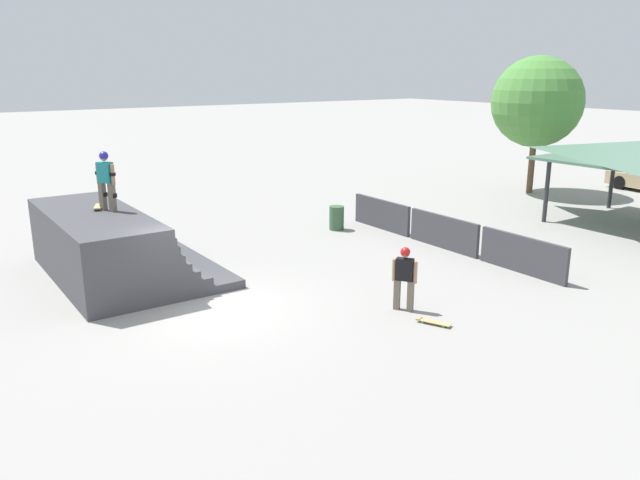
# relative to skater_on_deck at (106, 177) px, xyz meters

# --- Properties ---
(ground_plane) EXTENTS (160.00, 160.00, 0.00)m
(ground_plane) POSITION_rel_skater_on_deck_xyz_m (3.68, 1.07, -2.77)
(ground_plane) COLOR gray
(quarter_pipe_ramp) EXTENTS (5.90, 4.03, 1.85)m
(quarter_pipe_ramp) POSITION_rel_skater_on_deck_xyz_m (-0.01, -0.08, -1.94)
(quarter_pipe_ramp) COLOR #424247
(quarter_pipe_ramp) RESTS_ON ground
(skater_on_deck) EXTENTS (0.66, 0.47, 1.60)m
(skater_on_deck) POSITION_rel_skater_on_deck_xyz_m (0.00, 0.00, 0.00)
(skater_on_deck) COLOR #6B6051
(skater_on_deck) RESTS_ON quarter_pipe_ramp
(skateboard_on_deck) EXTENTS (0.80, 0.47, 0.09)m
(skateboard_on_deck) POSITION_rel_skater_on_deck_xyz_m (-0.43, -0.15, -0.86)
(skateboard_on_deck) COLOR silver
(skateboard_on_deck) RESTS_ON quarter_pipe_ramp
(bystander_walking) EXTENTS (0.56, 0.42, 1.55)m
(bystander_walking) POSITION_rel_skater_on_deck_xyz_m (6.42, 4.90, -1.86)
(bystander_walking) COLOR #6B6051
(bystander_walking) RESTS_ON ground
(skateboard_on_ground) EXTENTS (0.81, 0.51, 0.09)m
(skateboard_on_ground) POSITION_rel_skater_on_deck_xyz_m (7.43, 4.86, -2.71)
(skateboard_on_ground) COLOR green
(skateboard_on_ground) RESTS_ON ground
(barrier_fence) EXTENTS (8.99, 0.12, 1.05)m
(barrier_fence) POSITION_rel_skater_on_deck_xyz_m (3.14, 9.53, -2.24)
(barrier_fence) COLOR #3D3D42
(barrier_fence) RESTS_ON ground
(tree_beside_pavilion) EXTENTS (4.04, 4.04, 6.14)m
(tree_beside_pavilion) POSITION_rel_skater_on_deck_xyz_m (-1.26, 19.58, 1.35)
(tree_beside_pavilion) COLOR brown
(tree_beside_pavilion) RESTS_ON ground
(trash_bin) EXTENTS (0.52, 0.52, 0.85)m
(trash_bin) POSITION_rel_skater_on_deck_xyz_m (-0.71, 8.12, -2.34)
(trash_bin) COLOR #385B3D
(trash_bin) RESTS_ON ground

